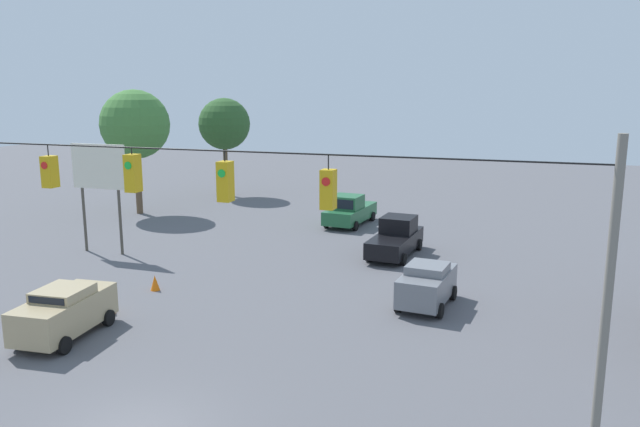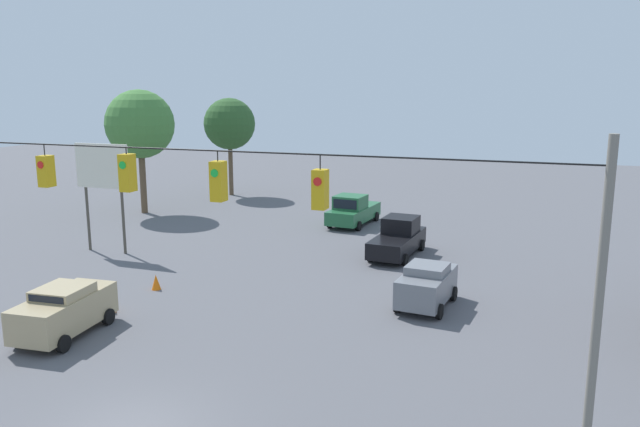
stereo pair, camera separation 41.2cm
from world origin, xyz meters
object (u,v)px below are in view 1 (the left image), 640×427
(traffic_cone_nearest, at_px, (52,333))
(tree_horizon_left, at_px, (224,124))
(sedan_tan_parked_shoulder, at_px, (65,311))
(roadside_billboard, at_px, (99,175))
(overhead_signal_span, at_px, (137,231))
(traffic_cone_second, at_px, (111,305))
(tree_horizon_right, at_px, (135,125))
(pickup_truck_green_withflow_deep, at_px, (349,211))
(pickup_truck_black_oncoming_deep, at_px, (396,238))
(traffic_cone_third, at_px, (155,283))
(sedan_grey_oncoming_far, at_px, (427,284))

(traffic_cone_nearest, distance_m, tree_horizon_left, 32.73)
(sedan_tan_parked_shoulder, height_order, roadside_billboard, roadside_billboard)
(roadside_billboard, bearing_deg, traffic_cone_nearest, 119.48)
(overhead_signal_span, relative_size, traffic_cone_second, 32.10)
(overhead_signal_span, bearing_deg, traffic_cone_second, -47.06)
(traffic_cone_second, bearing_deg, tree_horizon_right, -58.60)
(roadside_billboard, bearing_deg, pickup_truck_green_withflow_deep, -134.21)
(sedan_tan_parked_shoulder, relative_size, pickup_truck_green_withflow_deep, 0.81)
(sedan_tan_parked_shoulder, relative_size, traffic_cone_second, 6.10)
(overhead_signal_span, height_order, traffic_cone_second, overhead_signal_span)
(pickup_truck_green_withflow_deep, bearing_deg, tree_horizon_left, -30.92)
(pickup_truck_black_oncoming_deep, distance_m, roadside_billboard, 16.96)
(traffic_cone_nearest, height_order, traffic_cone_second, same)
(pickup_truck_black_oncoming_deep, relative_size, pickup_truck_green_withflow_deep, 1.00)
(pickup_truck_black_oncoming_deep, distance_m, pickup_truck_green_withflow_deep, 8.19)
(traffic_cone_nearest, bearing_deg, traffic_cone_third, -91.45)
(overhead_signal_span, relative_size, traffic_cone_third, 32.10)
(sedan_grey_oncoming_far, distance_m, traffic_cone_third, 12.46)
(overhead_signal_span, distance_m, roadside_billboard, 19.93)
(pickup_truck_black_oncoming_deep, bearing_deg, tree_horizon_left, -39.25)
(roadside_billboard, bearing_deg, sedan_tan_parked_shoulder, 121.20)
(sedan_grey_oncoming_far, bearing_deg, pickup_truck_black_oncoming_deep, -68.97)
(sedan_tan_parked_shoulder, bearing_deg, roadside_billboard, -58.80)
(pickup_truck_black_oncoming_deep, xyz_separation_m, tree_horizon_left, (18.16, -14.84, 5.18))
(pickup_truck_green_withflow_deep, relative_size, sedan_grey_oncoming_far, 1.36)
(overhead_signal_span, height_order, pickup_truck_green_withflow_deep, overhead_signal_span)
(traffic_cone_nearest, relative_size, traffic_cone_third, 1.00)
(sedan_tan_parked_shoulder, height_order, traffic_cone_nearest, sedan_tan_parked_shoulder)
(overhead_signal_span, bearing_deg, roadside_billboard, -49.20)
(sedan_tan_parked_shoulder, xyz_separation_m, roadside_billboard, (6.51, -10.74, 3.46))
(pickup_truck_green_withflow_deep, distance_m, tree_horizon_left, 16.58)
(roadside_billboard, distance_m, tree_horizon_right, 11.55)
(overhead_signal_span, bearing_deg, traffic_cone_nearest, -29.33)
(pickup_truck_green_withflow_deep, height_order, sedan_grey_oncoming_far, pickup_truck_green_withflow_deep)
(pickup_truck_green_withflow_deep, bearing_deg, sedan_grey_oncoming_far, 117.75)
(sedan_tan_parked_shoulder, xyz_separation_m, traffic_cone_nearest, (0.08, 0.63, -0.64))
(traffic_cone_third, relative_size, roadside_billboard, 0.12)
(sedan_tan_parked_shoulder, distance_m, traffic_cone_third, 5.86)
(sedan_tan_parked_shoulder, distance_m, tree_horizon_right, 24.52)
(roadside_billboard, relative_size, tree_horizon_left, 0.74)
(overhead_signal_span, distance_m, traffic_cone_second, 10.82)
(pickup_truck_green_withflow_deep, bearing_deg, overhead_signal_span, 93.80)
(pickup_truck_black_oncoming_deep, distance_m, tree_horizon_right, 22.06)
(pickup_truck_black_oncoming_deep, relative_size, traffic_cone_nearest, 7.51)
(pickup_truck_black_oncoming_deep, height_order, traffic_cone_third, pickup_truck_black_oncoming_deep)
(traffic_cone_third, bearing_deg, tree_horizon_right, -53.43)
(tree_horizon_left, bearing_deg, tree_horizon_right, 75.26)
(pickup_truck_green_withflow_deep, height_order, traffic_cone_second, pickup_truck_green_withflow_deep)
(overhead_signal_span, bearing_deg, pickup_truck_black_oncoming_deep, -98.25)
(pickup_truck_green_withflow_deep, xyz_separation_m, traffic_cone_third, (4.65, 16.47, -0.62))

